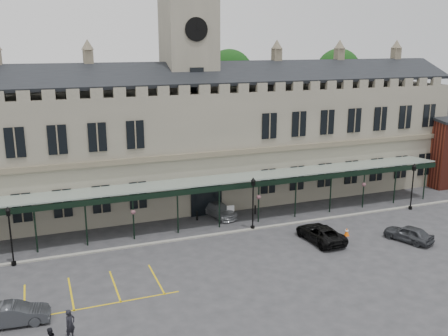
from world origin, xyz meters
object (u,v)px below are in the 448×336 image
object	(u,v)px
car_taxi	(219,210)
station_building	(191,142)
car_left_b	(14,314)
car_van	(320,233)
person_a	(70,325)
clock_tower	(189,79)
lamp_post_right	(413,182)
lamp_post_left	(10,231)
sign_board	(230,212)
traffic_cone	(347,232)
car_right_a	(408,233)
lamp_post_mid	(253,199)

from	to	relation	value
car_taxi	station_building	bearing A→B (deg)	85.61
station_building	car_left_b	xyz separation A→B (m)	(-17.50, -19.71, -5.78)
car_van	person_a	world-z (taller)	person_a
car_left_b	car_taxi	bearing A→B (deg)	-48.18
clock_tower	person_a	xyz separation A→B (m)	(-14.42, -22.64, -12.18)
car_left_b	person_a	world-z (taller)	person_a
lamp_post_right	car_van	distance (m)	14.03
lamp_post_left	sign_board	bearing A→B (deg)	11.12
sign_board	car_left_b	size ratio (longest dim) A/B	0.32
traffic_cone	sign_board	size ratio (longest dim) A/B	0.56
lamp_post_right	car_van	bearing A→B (deg)	-163.19
car_left_b	car_right_a	xyz separation A→B (m)	(31.62, 1.95, 0.03)
station_building	car_right_a	distance (m)	23.41
car_taxi	car_van	world-z (taller)	car_van
lamp_post_left	car_taxi	bearing A→B (deg)	14.27
lamp_post_right	person_a	xyz separation A→B (m)	(-34.69, -11.56, -1.96)
car_taxi	car_van	size ratio (longest dim) A/B	0.89
sign_board	car_taxi	bearing A→B (deg)	138.06
sign_board	car_taxi	xyz separation A→B (m)	(-0.87, 0.91, 0.03)
sign_board	lamp_post_right	bearing A→B (deg)	-8.14
lamp_post_mid	car_left_b	size ratio (longest dim) A/B	1.20
lamp_post_left	car_taxi	size ratio (longest dim) A/B	1.04
car_right_a	sign_board	bearing A→B (deg)	-64.30
lamp_post_left	car_van	size ratio (longest dim) A/B	0.92
car_right_a	car_taxi	bearing A→B (deg)	-64.64
car_taxi	car_right_a	size ratio (longest dim) A/B	1.11
lamp_post_left	lamp_post_mid	distance (m)	20.44
station_building	car_left_b	size ratio (longest dim) A/B	14.41
clock_tower	lamp_post_left	distance (m)	23.18
traffic_cone	car_van	size ratio (longest dim) A/B	0.14
car_left_b	car_taxi	size ratio (longest dim) A/B	0.90
traffic_cone	car_right_a	size ratio (longest dim) A/B	0.18
lamp_post_mid	car_van	world-z (taller)	lamp_post_mid
sign_board	car_van	world-z (taller)	car_van
lamp_post_right	car_van	xyz separation A→B (m)	(-13.27, -4.01, -2.16)
lamp_post_right	car_taxi	world-z (taller)	lamp_post_right
lamp_post_left	lamp_post_right	xyz separation A→B (m)	(38.04, -0.31, 0.04)
car_taxi	car_van	bearing A→B (deg)	-70.59
lamp_post_mid	person_a	distance (m)	21.10
lamp_post_right	car_taxi	distance (m)	20.05
car_left_b	person_a	bearing A→B (deg)	-127.64
lamp_post_left	clock_tower	bearing A→B (deg)	31.21
car_right_a	person_a	xyz separation A→B (m)	(-28.54, -4.79, 0.22)
car_left_b	person_a	xyz separation A→B (m)	(3.08, -2.84, 0.25)
clock_tower	lamp_post_mid	distance (m)	14.80
lamp_post_right	car_right_a	bearing A→B (deg)	-132.24
station_building	car_van	world-z (taller)	station_building
clock_tower	car_right_a	bearing A→B (deg)	-51.65
clock_tower	sign_board	world-z (taller)	clock_tower
station_building	sign_board	distance (m)	9.16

